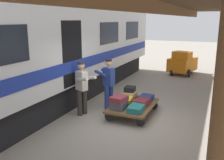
{
  "coord_description": "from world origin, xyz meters",
  "views": [
    {
      "loc": [
        -2.24,
        6.62,
        2.98
      ],
      "look_at": [
        0.78,
        -0.34,
        1.15
      ],
      "focal_mm": 40.41,
      "sensor_mm": 36.0,
      "label": 1
    }
  ],
  "objects": [
    {
      "name": "suitcase_maroon_trunk",
      "position": [
        -0.1,
        -0.64,
        0.44
      ],
      "size": [
        0.48,
        0.55,
        0.19
      ],
      "primitive_type": "cube",
      "rotation": [
        0.0,
        0.0,
        -0.14
      ],
      "color": "maroon",
      "rests_on": "luggage_cart"
    },
    {
      "name": "porter_by_door",
      "position": [
        1.65,
        0.0,
        0.93
      ],
      "size": [
        0.74,
        0.58,
        1.7
      ],
      "color": "#332D28",
      "rests_on": "ground_plane"
    },
    {
      "name": "suitcase_yellow_case",
      "position": [
        0.46,
        -0.64,
        0.43
      ],
      "size": [
        0.52,
        0.65,
        0.19
      ],
      "primitive_type": "cube",
      "rotation": [
        0.0,
        0.0,
        0.14
      ],
      "color": "gold",
      "rests_on": "luggage_cart"
    },
    {
      "name": "suitcase_burgundy_valise",
      "position": [
        0.44,
        -0.08,
        0.66
      ],
      "size": [
        0.48,
        0.56,
        0.15
      ],
      "primitive_type": "cube",
      "rotation": [
        0.0,
        0.0,
        -0.16
      ],
      "color": "maroon",
      "rests_on": "suitcase_slate_roller"
    },
    {
      "name": "suitcase_navy_fabric",
      "position": [
        -0.1,
        -1.17,
        0.43
      ],
      "size": [
        0.45,
        0.53,
        0.18
      ],
      "primitive_type": "cube",
      "rotation": [
        0.0,
        0.0,
        -0.1
      ],
      "color": "navy",
      "rests_on": "luggage_cart"
    },
    {
      "name": "suitcase_black_hardshell",
      "position": [
        0.49,
        -1.2,
        0.67
      ],
      "size": [
        0.36,
        0.39,
        0.17
      ],
      "primitive_type": "cube",
      "rotation": [
        0.0,
        0.0,
        0.07
      ],
      "color": "black",
      "rests_on": "suitcase_tan_vintage"
    },
    {
      "name": "baggage_tug",
      "position": [
        -0.34,
        -7.52,
        0.63
      ],
      "size": [
        1.5,
        1.92,
        1.3
      ],
      "color": "orange",
      "rests_on": "ground_plane"
    },
    {
      "name": "suitcase_tan_vintage",
      "position": [
        0.46,
        -1.17,
        0.46
      ],
      "size": [
        0.41,
        0.56,
        0.25
      ],
      "primitive_type": "cube",
      "rotation": [
        0.0,
        0.0,
        0.06
      ],
      "color": "tan",
      "rests_on": "luggage_cart"
    },
    {
      "name": "porter_in_overalls",
      "position": [
        1.13,
        -0.85,
        0.93
      ],
      "size": [
        0.73,
        0.57,
        1.7
      ],
      "color": "navy",
      "rests_on": "ground_plane"
    },
    {
      "name": "suitcase_teal_softside",
      "position": [
        -0.1,
        -0.11,
        0.42
      ],
      "size": [
        0.43,
        0.64,
        0.16
      ],
      "primitive_type": "cube",
      "rotation": [
        0.0,
        0.0,
        0.04
      ],
      "color": "#1E666B",
      "rests_on": "luggage_cart"
    },
    {
      "name": "luggage_cart",
      "position": [
        0.18,
        -0.64,
        0.29
      ],
      "size": [
        1.25,
        1.93,
        0.34
      ],
      "color": "brown",
      "rests_on": "ground_plane"
    },
    {
      "name": "suitcase_slate_roller",
      "position": [
        0.46,
        -0.11,
        0.46
      ],
      "size": [
        0.45,
        0.48,
        0.24
      ],
      "primitive_type": "cube",
      "rotation": [
        0.0,
        0.0,
        -0.05
      ],
      "color": "#4C515B",
      "rests_on": "luggage_cart"
    },
    {
      "name": "ground_plane",
      "position": [
        0.0,
        0.0,
        0.0
      ],
      "size": [
        60.0,
        60.0,
        0.0
      ],
      "primitive_type": "plane",
      "color": "gray"
    },
    {
      "name": "train_car",
      "position": [
        3.45,
        0.0,
        2.06
      ],
      "size": [
        3.02,
        16.12,
        4.0
      ],
      "color": "silver",
      "rests_on": "ground_plane"
    }
  ]
}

